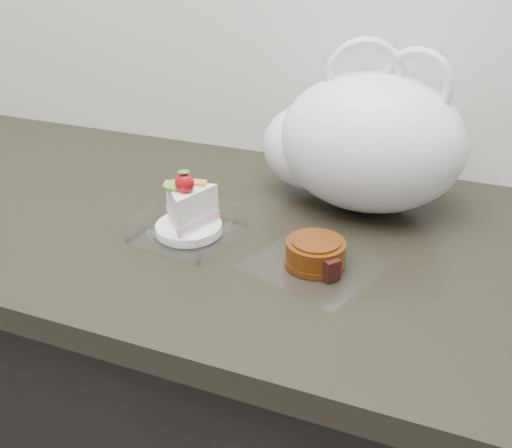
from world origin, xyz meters
TOP-DOWN VIEW (x-y plane):
  - counter at (0.00, 1.69)m, footprint 2.04×0.64m
  - cake_tray at (-0.01, 1.62)m, footprint 0.16×0.16m
  - mooncake_wrap at (0.20, 1.61)m, footprint 0.21×0.20m
  - plastic_bag at (0.20, 1.83)m, footprint 0.35×0.25m

SIDE VIEW (x-z plane):
  - counter at x=0.00m, z-range 0.00..0.90m
  - mooncake_wrap at x=0.20m, z-range 0.90..0.94m
  - cake_tray at x=-0.01m, z-range 0.87..0.98m
  - plastic_bag at x=0.20m, z-range 0.87..1.15m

